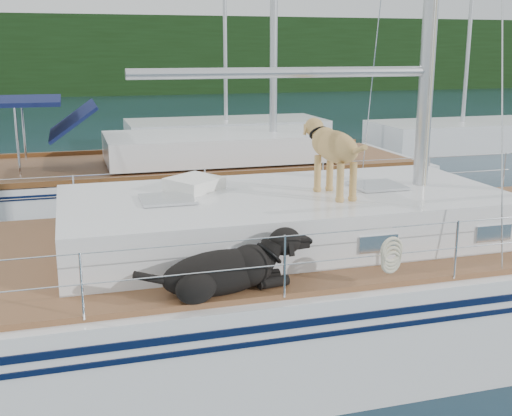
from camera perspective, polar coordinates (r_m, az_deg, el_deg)
name	(u,v)px	position (r m, az deg, el deg)	size (l,w,h in m)	color
ground	(221,342)	(8.00, -3.10, -11.78)	(120.00, 120.00, 0.00)	black
tree_line	(84,56)	(52.05, -15.01, 12.96)	(90.00, 3.00, 6.00)	black
shore_bank	(86,87)	(53.32, -14.89, 10.39)	(92.00, 1.00, 1.20)	#595147
main_sailboat	(229,289)	(7.74, -2.46, -7.21)	(12.00, 3.80, 14.01)	white
neighbor_sailboat	(171,187)	(13.77, -7.61, 1.90)	(11.00, 3.50, 13.30)	white
bg_boat_center	(226,133)	(23.89, -2.67, 6.66)	(7.20, 3.00, 11.65)	white
bg_boat_east	(461,135)	(24.40, 17.80, 6.18)	(6.40, 3.00, 11.65)	white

